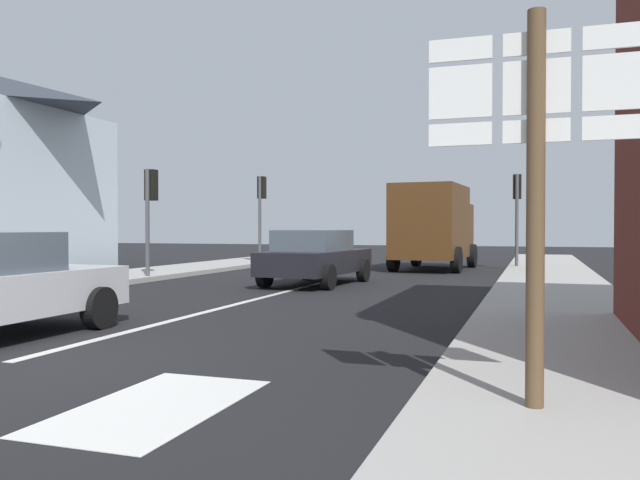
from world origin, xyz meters
name	(u,v)px	position (x,y,z in m)	size (l,w,h in m)	color
ground_plane	(306,287)	(0.00, 10.00, 0.00)	(80.00, 80.00, 0.00)	black
sidewalk_right	(557,301)	(6.06, 8.00, 0.07)	(2.74, 44.00, 0.14)	#9E9B96
sidewalk_left	(62,284)	(-6.06, 8.00, 0.07)	(2.74, 44.00, 0.14)	#9E9B96
lane_centre_stripe	(239,303)	(0.00, 6.00, 0.01)	(0.16, 12.00, 0.01)	silver
lane_turn_arrow	(156,406)	(2.58, -1.00, 0.01)	(1.20, 2.20, 0.01)	silver
sedan_far	(316,256)	(0.04, 10.61, 0.76)	(2.19, 4.31, 1.47)	black
delivery_truck	(434,225)	(2.11, 17.85, 1.65)	(2.74, 5.12, 3.05)	#4C2D14
route_sign_post	(536,166)	(5.65, -0.49, 2.00)	(1.66, 0.14, 3.20)	brown
traffic_light_near_left	(150,198)	(-5.00, 10.45, 2.39)	(0.30, 0.49, 3.23)	#47474C
traffic_light_far_right	(517,199)	(5.00, 18.94, 2.59)	(0.30, 0.49, 3.50)	#47474C
traffic_light_far_left	(261,200)	(-5.00, 18.43, 2.69)	(0.30, 0.49, 3.63)	#47474C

